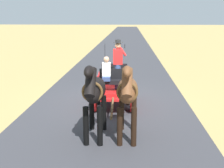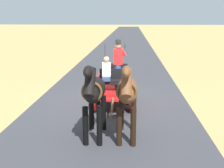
% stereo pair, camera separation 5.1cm
% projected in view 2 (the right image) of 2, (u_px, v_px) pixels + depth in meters
% --- Properties ---
extents(ground_plane, '(200.00, 200.00, 0.00)m').
position_uv_depth(ground_plane, '(111.00, 101.00, 11.45)').
color(ground_plane, tan).
extents(road_surface, '(6.02, 160.00, 0.01)m').
position_uv_depth(road_surface, '(111.00, 101.00, 11.45)').
color(road_surface, '#38383D').
rests_on(road_surface, ground).
extents(horse_drawn_carriage, '(1.47, 4.51, 2.50)m').
position_uv_depth(horse_drawn_carriage, '(114.00, 84.00, 10.71)').
color(horse_drawn_carriage, red).
rests_on(horse_drawn_carriage, ground).
extents(horse_near_side, '(0.59, 2.13, 2.21)m').
position_uv_depth(horse_near_side, '(127.00, 93.00, 7.64)').
color(horse_near_side, brown).
rests_on(horse_near_side, ground).
extents(horse_off_side, '(0.57, 2.13, 2.21)m').
position_uv_depth(horse_off_side, '(94.00, 92.00, 7.67)').
color(horse_off_side, black).
rests_on(horse_off_side, ground).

